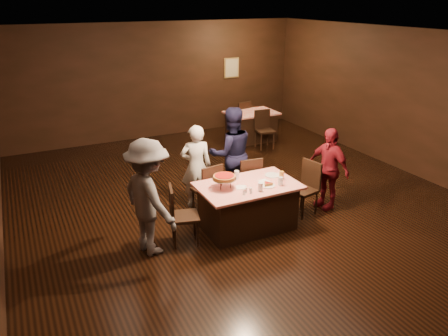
{
  "coord_description": "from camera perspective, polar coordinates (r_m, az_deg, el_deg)",
  "views": [
    {
      "loc": [
        -3.51,
        -6.16,
        3.58
      ],
      "look_at": [
        -0.62,
        -0.29,
        1.0
      ],
      "focal_mm": 35.0,
      "sensor_mm": 36.0,
      "label": 1
    }
  ],
  "objects": [
    {
      "name": "chair_back_far",
      "position": [
        12.06,
        2.15,
        6.57
      ],
      "size": [
        0.49,
        0.49,
        0.95
      ],
      "primitive_type": "cube",
      "rotation": [
        0.0,
        0.0,
        3.32
      ],
      "color": "black",
      "rests_on": "ground"
    },
    {
      "name": "back_table",
      "position": [
        11.58,
        3.55,
        5.44
      ],
      "size": [
        1.3,
        0.9,
        0.77
      ],
      "primitive_type": "cube",
      "color": "red",
      "rests_on": "ground"
    },
    {
      "name": "diner_white_jacket",
      "position": [
        7.77,
        -3.66,
        0.2
      ],
      "size": [
        0.64,
        0.5,
        1.53
      ],
      "primitive_type": "imported",
      "rotation": [
        0.0,
        0.0,
        2.87
      ],
      "color": "silver",
      "rests_on": "ground"
    },
    {
      "name": "plate_empty",
      "position": [
        7.38,
        6.33,
        -0.94
      ],
      "size": [
        0.25,
        0.25,
        0.01
      ],
      "primitive_type": "cylinder",
      "color": "white",
      "rests_on": "main_table"
    },
    {
      "name": "chair_far_left",
      "position": [
        7.57,
        -2.3,
        -2.72
      ],
      "size": [
        0.49,
        0.49,
        0.95
      ],
      "primitive_type": "cube",
      "rotation": [
        0.0,
        0.0,
        3.32
      ],
      "color": "black",
      "rests_on": "ground"
    },
    {
      "name": "napkin_center",
      "position": [
        7.14,
        5.27,
        -1.73
      ],
      "size": [
        0.19,
        0.19,
        0.01
      ],
      "primitive_type": "cube",
      "rotation": [
        0.0,
        0.0,
        0.21
      ],
      "color": "white",
      "rests_on": "main_table"
    },
    {
      "name": "pizza_stand",
      "position": [
        6.8,
        0.04,
        -1.23
      ],
      "size": [
        0.38,
        0.38,
        0.22
      ],
      "color": "black",
      "rests_on": "main_table"
    },
    {
      "name": "condiments",
      "position": [
        6.68,
        3.01,
        -2.95
      ],
      "size": [
        0.17,
        0.1,
        0.09
      ],
      "color": "silver",
      "rests_on": "main_table"
    },
    {
      "name": "glass_front_left",
      "position": [
        6.76,
        4.78,
        -2.48
      ],
      "size": [
        0.08,
        0.08,
        0.14
      ],
      "primitive_type": "cylinder",
      "color": "silver",
      "rests_on": "main_table"
    },
    {
      "name": "main_table",
      "position": [
        7.17,
        3.1,
        -5.0
      ],
      "size": [
        1.6,
        1.0,
        0.77
      ],
      "primitive_type": "cube",
      "color": "red",
      "rests_on": "ground"
    },
    {
      "name": "diner_navy_hoodie",
      "position": [
        8.05,
        0.95,
        1.89
      ],
      "size": [
        0.95,
        0.79,
        1.75
      ],
      "primitive_type": "imported",
      "rotation": [
        0.0,
        0.0,
        2.98
      ],
      "color": "black",
      "rests_on": "ground"
    },
    {
      "name": "glass_front_right",
      "position": [
        7.0,
        7.39,
        -1.73
      ],
      "size": [
        0.08,
        0.08,
        0.14
      ],
      "primitive_type": "cylinder",
      "color": "silver",
      "rests_on": "main_table"
    },
    {
      "name": "chair_end_left",
      "position": [
        6.71,
        -5.17,
        -6.15
      ],
      "size": [
        0.51,
        0.51,
        0.95
      ],
      "primitive_type": "cube",
      "rotation": [
        0.0,
        0.0,
        1.32
      ],
      "color": "black",
      "rests_on": "ground"
    },
    {
      "name": "napkin_left",
      "position": [
        6.9,
        2.28,
        -2.53
      ],
      "size": [
        0.21,
        0.21,
        0.01
      ],
      "primitive_type": "cube",
      "rotation": [
        0.0,
        0.0,
        -0.35
      ],
      "color": "white",
      "rests_on": "main_table"
    },
    {
      "name": "diner_red_shirt",
      "position": [
        7.94,
        13.44,
        -0.05
      ],
      "size": [
        0.52,
        0.92,
        1.49
      ],
      "primitive_type": "imported",
      "rotation": [
        0.0,
        0.0,
        -1.38
      ],
      "color": "maroon",
      "rests_on": "ground"
    },
    {
      "name": "plate_with_slice",
      "position": [
        6.97,
        5.68,
        -2.16
      ],
      "size": [
        0.25,
        0.25,
        0.06
      ],
      "color": "white",
      "rests_on": "main_table"
    },
    {
      "name": "chair_back_near",
      "position": [
        10.98,
        5.37,
        4.98
      ],
      "size": [
        0.46,
        0.46,
        0.95
      ],
      "primitive_type": "cube",
      "rotation": [
        0.0,
        0.0,
        -0.11
      ],
      "color": "black",
      "rests_on": "ground"
    },
    {
      "name": "room",
      "position": [
        7.24,
        3.47,
        9.98
      ],
      "size": [
        10.0,
        10.04,
        3.02
      ],
      "color": "black",
      "rests_on": "ground"
    },
    {
      "name": "diner_grey_knit",
      "position": [
        6.39,
        -9.79,
        -3.84
      ],
      "size": [
        0.93,
        1.27,
        1.76
      ],
      "primitive_type": "imported",
      "rotation": [
        0.0,
        0.0,
        1.84
      ],
      "color": "#5F5E63",
      "rests_on": "ground"
    },
    {
      "name": "glass_amber",
      "position": [
        7.23,
        7.52,
        -0.96
      ],
      "size": [
        0.08,
        0.08,
        0.14
      ],
      "primitive_type": "cylinder",
      "color": "#BF7F26",
      "rests_on": "main_table"
    },
    {
      "name": "chair_end_right",
      "position": [
        7.68,
        10.31,
        -2.71
      ],
      "size": [
        0.5,
        0.5,
        0.95
      ],
      "primitive_type": "cube",
      "rotation": [
        0.0,
        0.0,
        -1.36
      ],
      "color": "black",
      "rests_on": "ground"
    },
    {
      "name": "glass_back",
      "position": [
        7.2,
        1.66,
        -0.89
      ],
      "size": [
        0.08,
        0.08,
        0.14
      ],
      "primitive_type": "cylinder",
      "color": "silver",
      "rests_on": "main_table"
    },
    {
      "name": "chair_far_right",
      "position": [
        7.9,
        3.0,
        -1.67
      ],
      "size": [
        0.46,
        0.46,
        0.95
      ],
      "primitive_type": "cube",
      "rotation": [
        0.0,
        0.0,
        3.05
      ],
      "color": "black",
      "rests_on": "ground"
    }
  ]
}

